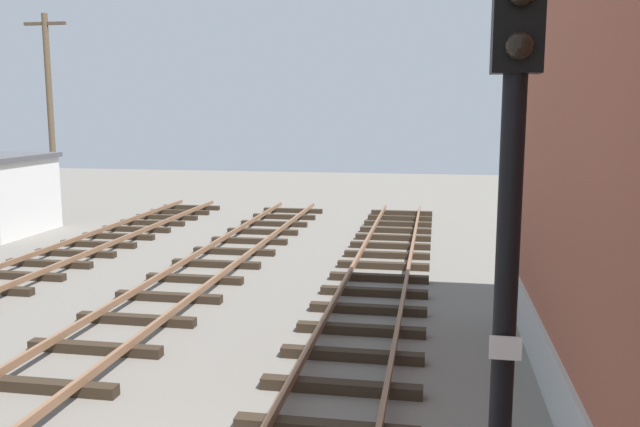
{
  "coord_description": "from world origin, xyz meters",
  "views": [
    {
      "loc": [
        1.92,
        -5.47,
        4.29
      ],
      "look_at": [
        -0.8,
        10.06,
        1.83
      ],
      "focal_mm": 37.33,
      "sensor_mm": 36.0,
      "label": 1
    }
  ],
  "objects": [
    {
      "name": "signal_mast",
      "position": [
        2.48,
        -0.35,
        3.54
      ],
      "size": [
        0.36,
        0.4,
        5.66
      ],
      "color": "black",
      "rests_on": "ground"
    },
    {
      "name": "utility_pole_far",
      "position": [
        -13.67,
        19.67,
        4.25
      ],
      "size": [
        1.8,
        0.24,
        8.12
      ],
      "color": "brown",
      "rests_on": "ground"
    }
  ]
}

